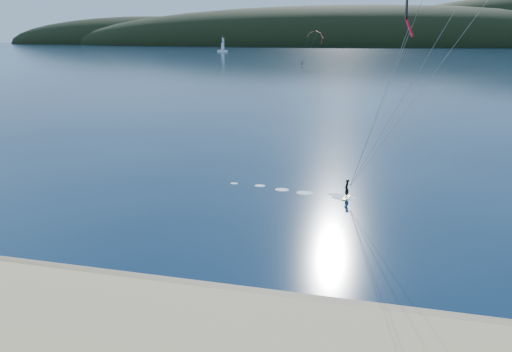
{
  "coord_description": "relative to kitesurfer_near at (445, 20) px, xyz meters",
  "views": [
    {
      "loc": [
        11.06,
        -16.9,
        12.93
      ],
      "look_at": [
        4.31,
        10.0,
        5.0
      ],
      "focal_mm": 34.4,
      "sensor_mm": 36.0,
      "label": 1
    }
  ],
  "objects": [
    {
      "name": "wet_sand",
      "position": [
        -14.69,
        -12.18,
        -13.81
      ],
      "size": [
        220.0,
        2.5,
        0.1
      ],
      "color": "#81684B",
      "rests_on": "ground"
    },
    {
      "name": "sailboat",
      "position": [
        -136.18,
        377.57,
        -12.88
      ],
      "size": [
        9.58,
        5.92,
        13.33
      ],
      "color": "white",
      "rests_on": "ground"
    },
    {
      "name": "headland",
      "position": [
        -14.05,
        728.6,
        -13.86
      ],
      "size": [
        1200.0,
        310.0,
        140.0
      ],
      "color": "black",
      "rests_on": "ground"
    },
    {
      "name": "kitesurfer_near",
      "position": [
        0.0,
        0.0,
        0.0
      ],
      "size": [
        20.42,
        8.83,
        17.64
      ],
      "color": "#C4CF18",
      "rests_on": "ground"
    },
    {
      "name": "ground",
      "position": [
        -14.69,
        -16.68,
        -13.86
      ],
      "size": [
        1800.0,
        1800.0,
        0.0
      ],
      "primitive_type": "plane",
      "color": "#061832",
      "rests_on": "ground"
    },
    {
      "name": "kitesurfer_far",
      "position": [
        -32.53,
        184.72,
        -2.38
      ],
      "size": [
        10.59,
        8.52,
        14.97
      ],
      "color": "#C4CF18",
      "rests_on": "ground"
    }
  ]
}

